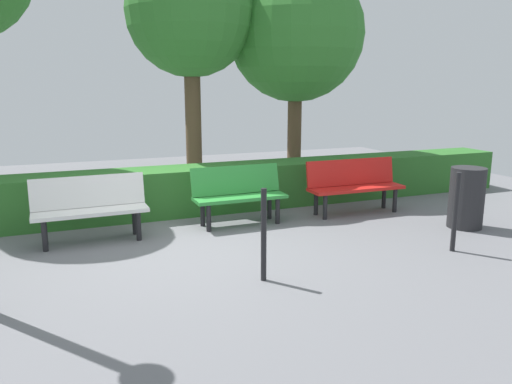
{
  "coord_description": "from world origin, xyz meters",
  "views": [
    {
      "loc": [
        1.42,
        6.07,
        2.04
      ],
      "look_at": [
        -1.13,
        -0.32,
        0.55
      ],
      "focal_mm": 34.85,
      "sensor_mm": 36.0,
      "label": 1
    }
  ],
  "objects_px": {
    "tree_mid": "(190,13)",
    "trash_bin": "(467,198)",
    "bench_green": "(239,192)",
    "tree_near": "(296,34)",
    "bench_white": "(90,206)",
    "bench_red": "(354,183)"
  },
  "relations": [
    {
      "from": "bench_red",
      "to": "trash_bin",
      "type": "distance_m",
      "value": 1.7
    },
    {
      "from": "bench_green",
      "to": "trash_bin",
      "type": "bearing_deg",
      "value": 154.29
    },
    {
      "from": "trash_bin",
      "to": "bench_white",
      "type": "bearing_deg",
      "value": -14.8
    },
    {
      "from": "bench_red",
      "to": "tree_near",
      "type": "height_order",
      "value": "tree_near"
    },
    {
      "from": "tree_near",
      "to": "trash_bin",
      "type": "distance_m",
      "value": 4.57
    },
    {
      "from": "tree_near",
      "to": "bench_white",
      "type": "bearing_deg",
      "value": 29.33
    },
    {
      "from": "tree_near",
      "to": "tree_mid",
      "type": "height_order",
      "value": "tree_mid"
    },
    {
      "from": "bench_white",
      "to": "trash_bin",
      "type": "xyz_separation_m",
      "value": [
        -5.1,
        1.35,
        -0.04
      ]
    },
    {
      "from": "bench_red",
      "to": "tree_near",
      "type": "xyz_separation_m",
      "value": [
        -0.05,
        -2.31,
        2.51
      ]
    },
    {
      "from": "bench_green",
      "to": "tree_mid",
      "type": "xyz_separation_m",
      "value": [
        0.04,
        -2.38,
        2.82
      ]
    },
    {
      "from": "bench_red",
      "to": "tree_near",
      "type": "bearing_deg",
      "value": -90.45
    },
    {
      "from": "bench_green",
      "to": "tree_near",
      "type": "xyz_separation_m",
      "value": [
        -2.01,
        -2.25,
        2.52
      ]
    },
    {
      "from": "tree_mid",
      "to": "trash_bin",
      "type": "distance_m",
      "value": 5.63
    },
    {
      "from": "tree_near",
      "to": "tree_mid",
      "type": "xyz_separation_m",
      "value": [
        2.05,
        -0.13,
        0.3
      ]
    },
    {
      "from": "bench_red",
      "to": "tree_mid",
      "type": "xyz_separation_m",
      "value": [
        2.0,
        -2.45,
        2.81
      ]
    },
    {
      "from": "tree_mid",
      "to": "trash_bin",
      "type": "bearing_deg",
      "value": 128.66
    },
    {
      "from": "bench_green",
      "to": "tree_near",
      "type": "relative_size",
      "value": 0.32
    },
    {
      "from": "bench_green",
      "to": "bench_white",
      "type": "distance_m",
      "value": 2.1
    },
    {
      "from": "tree_mid",
      "to": "trash_bin",
      "type": "xyz_separation_m",
      "value": [
        -3.03,
        3.79,
        -2.86
      ]
    },
    {
      "from": "bench_green",
      "to": "trash_bin",
      "type": "height_order",
      "value": "trash_bin"
    },
    {
      "from": "tree_mid",
      "to": "trash_bin",
      "type": "height_order",
      "value": "tree_mid"
    },
    {
      "from": "tree_near",
      "to": "bench_green",
      "type": "bearing_deg",
      "value": 48.22
    }
  ]
}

